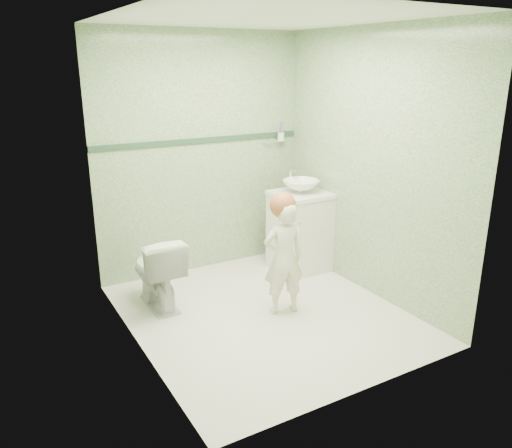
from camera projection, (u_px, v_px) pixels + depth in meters
ground at (265, 314)px, 4.40m from camera, size 2.50×2.50×0.00m
room_shell at (265, 179)px, 4.03m from camera, size 2.50×2.54×2.40m
trim_stripe at (201, 140)px, 5.01m from camera, size 2.20×0.02×0.05m
vanity at (300, 233)px, 5.25m from camera, size 0.52×0.50×0.80m
counter at (301, 194)px, 5.13m from camera, size 0.54×0.52×0.04m
basin at (301, 186)px, 5.10m from camera, size 0.37×0.37×0.13m
faucet at (291, 175)px, 5.23m from camera, size 0.03×0.13×0.18m
cup_holder at (280, 137)px, 5.39m from camera, size 0.26×0.07×0.21m
toilet at (157, 271)px, 4.46m from camera, size 0.37×0.65×0.66m
toddler at (284, 258)px, 4.30m from camera, size 0.40×0.30×1.00m
hair_cap at (283, 205)px, 4.17m from camera, size 0.22×0.22×0.22m
teal_toothbrush at (299, 223)px, 4.10m from camera, size 0.11×0.14×0.08m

